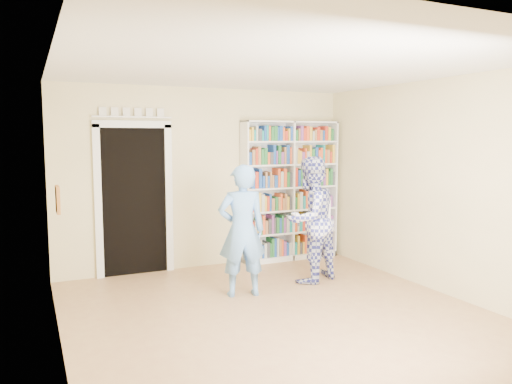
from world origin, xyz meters
The scene contains 11 objects.
floor centered at (0.00, 0.00, 0.00)m, with size 5.00×5.00×0.00m, color #A4724F.
ceiling centered at (0.00, 0.00, 2.70)m, with size 5.00×5.00×0.00m, color white.
wall_back centered at (0.00, 2.50, 1.35)m, with size 4.50×4.50×0.00m, color beige.
wall_left centered at (-2.25, 0.00, 1.35)m, with size 5.00×5.00×0.00m, color beige.
wall_right centered at (2.25, 0.00, 1.35)m, with size 5.00×5.00×0.00m, color beige.
bookshelf centered at (1.35, 2.34, 1.12)m, with size 1.62×0.30×2.22m.
doorway centered at (-1.10, 2.48, 1.18)m, with size 1.10×0.08×2.43m.
wall_art centered at (-2.23, 0.20, 1.40)m, with size 0.03×0.25×0.25m, color brown.
man_blue centered at (-0.09, 0.93, 0.82)m, with size 0.60×0.39×1.64m, color #68A0E7.
man_plaid centered at (0.99, 1.11, 0.86)m, with size 0.83×0.65×1.71m, color #2F3491.
paper_sheet centered at (1.11, 0.95, 0.99)m, with size 0.21×0.01×0.29m, color white.
Camera 1 is at (-2.47, -4.66, 1.96)m, focal length 35.00 mm.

